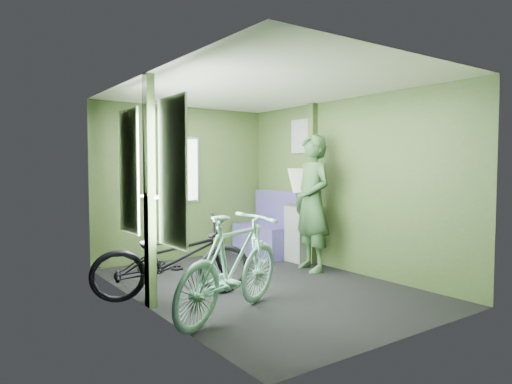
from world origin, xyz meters
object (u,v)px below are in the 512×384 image
bicycle_black (173,299)px  waste_box (298,232)px  passenger (312,203)px  bicycle_mint (233,317)px  bench_seat (266,236)px

bicycle_black → waste_box: bearing=-55.4°
passenger → waste_box: passenger is taller
bicycle_black → waste_box: (2.33, 0.70, 0.43)m
bicycle_black → bicycle_mint: 0.88m
bicycle_mint → bench_seat: bench_seat is taller
bicycle_mint → bench_seat: (2.02, 2.20, 0.30)m
passenger → waste_box: 0.76m
passenger → bicycle_mint: bearing=-51.8°
waste_box → bench_seat: bearing=99.8°
bicycle_mint → passenger: 2.34m
bicycle_black → bicycle_mint: (0.21, -0.85, 0.00)m
passenger → bench_seat: size_ratio=1.79×
bicycle_black → passenger: (2.11, 0.16, 0.91)m
bench_seat → bicycle_mint: bearing=-136.8°
bicycle_black → waste_box: waste_box is taller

